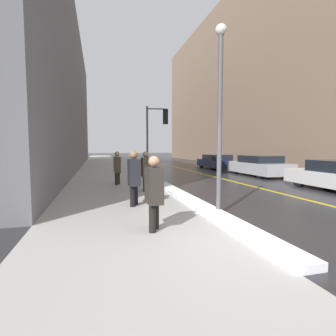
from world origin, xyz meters
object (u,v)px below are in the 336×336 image
parked_car_silver (259,166)px  parked_car_navy (216,162)px  pedestrian_with_shoulder_bag (146,169)px  pedestrian_nearside (117,166)px  lamp_post (220,102)px  pedestrian_trailing (154,190)px  traffic_light_near (158,126)px  pedestrian_in_glasses (134,176)px

parked_car_silver → parked_car_navy: bearing=1.1°
pedestrian_with_shoulder_bag → pedestrian_nearside: pedestrian_with_shoulder_bag is taller
lamp_post → parked_car_navy: lamp_post is taller
lamp_post → pedestrian_nearside: (-2.12, 6.09, -1.99)m
pedestrian_trailing → pedestrian_with_shoulder_bag: pedestrian_with_shoulder_bag is taller
pedestrian_with_shoulder_bag → traffic_light_near: bearing=160.6°
pedestrian_trailing → pedestrian_nearside: size_ratio=1.01×
lamp_post → pedestrian_in_glasses: lamp_post is taller
pedestrian_with_shoulder_bag → pedestrian_nearside: 2.28m
traffic_light_near → parked_car_silver: (5.98, -1.55, -2.44)m
lamp_post → pedestrian_with_shoulder_bag: lamp_post is taller
traffic_light_near → pedestrian_trailing: (-2.48, -10.41, -2.17)m
traffic_light_near → pedestrian_with_shoulder_bag: bearing=-98.9°
lamp_post → parked_car_navy: 15.18m
traffic_light_near → pedestrian_in_glasses: 8.66m
lamp_post → parked_car_silver: lamp_post is taller
pedestrian_with_shoulder_bag → parked_car_navy: size_ratio=0.34×
traffic_light_near → pedestrian_with_shoulder_bag: traffic_light_near is taller
pedestrian_trailing → parked_car_navy: pedestrian_trailing is taller
pedestrian_trailing → pedestrian_nearside: 7.01m
pedestrian_with_shoulder_bag → lamp_post: bearing=14.7°
lamp_post → pedestrian_nearside: lamp_post is taller
pedestrian_nearside → parked_car_silver: 8.89m
traffic_light_near → parked_car_navy: (5.83, 4.06, -2.47)m
pedestrian_in_glasses → pedestrian_with_shoulder_bag: pedestrian_in_glasses is taller
traffic_light_near → pedestrian_trailing: 10.92m
pedestrian_nearside → lamp_post: bearing=17.6°
lamp_post → traffic_light_near: (0.59, 9.50, 0.18)m
parked_car_navy → pedestrian_nearside: bearing=134.4°
lamp_post → pedestrian_with_shoulder_bag: 4.62m
lamp_post → pedestrian_nearside: 6.75m
traffic_light_near → parked_car_navy: size_ratio=0.92×
traffic_light_near → pedestrian_in_glasses: traffic_light_near is taller
lamp_post → parked_car_silver: (6.57, 7.94, -2.25)m
lamp_post → traffic_light_near: 9.52m
pedestrian_in_glasses → parked_car_silver: size_ratio=0.37×
pedestrian_with_shoulder_bag → pedestrian_nearside: (-0.95, 2.08, -0.01)m
traffic_light_near → pedestrian_nearside: (-2.71, -3.41, -2.17)m
pedestrian_trailing → pedestrian_in_glasses: 2.42m
pedestrian_in_glasses → parked_car_navy: bearing=143.6°
traffic_light_near → lamp_post: bearing=-84.7°
parked_car_silver → parked_car_navy: (-0.15, 5.62, -0.03)m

